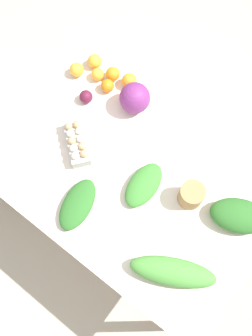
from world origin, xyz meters
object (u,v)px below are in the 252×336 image
Objects in this scene: orange_0 at (107,86)px; orange_3 at (113,74)px; orange_1 at (95,61)px; orange_5 at (129,81)px; greens_bunch_kale at (239,216)px; cabbage_purple at (135,98)px; paper_bag at (191,195)px; greens_bunch_beet_tops at (144,185)px; beet_root at (86,97)px; greens_bunch_scallion at (78,204)px; orange_2 at (77,70)px; orange_4 at (98,74)px; egg_carton at (77,142)px; greens_bunch_chard at (173,272)px.

orange_0 is 0.95× the size of orange_3.
orange_1 is 0.96× the size of orange_5.
greens_bunch_kale is 3.65× the size of orange_3.
orange_5 is (-0.22, -0.01, 0.00)m from orange_1.
greens_bunch_kale is at bearing 165.78° from cabbage_purple.
paper_bag is at bearing 154.62° from cabbage_purple.
greens_bunch_beet_tops is at bearing 147.41° from orange_1.
beet_root is (0.95, -0.06, -0.02)m from greens_bunch_kale.
cabbage_purple is 0.60m from greens_bunch_scallion.
orange_5 is at bearing -156.56° from orange_2.
orange_0 is (0.91, -0.18, -0.01)m from greens_bunch_kale.
greens_bunch_kale is 3.55× the size of orange_2.
orange_2 is at bearing -49.67° from greens_bunch_scallion.
orange_5 is at bearing -17.98° from greens_bunch_kale.
orange_4 is (0.56, -0.34, 0.00)m from greens_bunch_beet_tops.
beet_root is at bearing 29.79° from cabbage_purple.
greens_bunch_kale is (-0.73, 0.19, -0.03)m from cabbage_purple.
orange_3 is 1.09× the size of orange_4.
orange_2 is (0.47, -0.56, 0.01)m from greens_bunch_scallion.
greens_bunch_beet_tops is at bearing 134.12° from orange_5.
orange_4 is at bearing -15.49° from orange_0.
egg_carton is 0.90× the size of greens_bunch_kale.
greens_bunch_chard is 1.15m from orange_1.
orange_1 reaches higher than beet_root.
orange_4 is at bearing -33.32° from greens_bunch_chard.
orange_0 is at bearing -11.17° from greens_bunch_kale.
greens_bunch_chard reaches higher than orange_5.
orange_4 is (-0.06, 0.05, -0.00)m from orange_1.
orange_5 is (0.40, -0.41, 0.01)m from greens_bunch_beet_tops.
egg_carton reaches higher than orange_2.
orange_0 is (-0.05, -0.12, 0.00)m from beet_root.
orange_3 is (-0.17, -0.10, -0.00)m from orange_2.
beet_root is 0.93× the size of orange_3.
egg_carton is at bearing 11.46° from greens_bunch_kale.
greens_bunch_kale is 3.96× the size of orange_4.
orange_2 is 1.03× the size of orange_3.
cabbage_purple reaches higher than orange_3.
beet_root reaches higher than greens_bunch_beet_tops.
paper_bag is 1.66× the size of orange_0.
greens_bunch_chard is 5.41× the size of orange_0.
greens_bunch_beet_tops is 0.57m from orange_5.
orange_3 reaches higher than orange_0.
cabbage_purple is 0.33m from orange_1.
greens_bunch_chard is at bearing -158.72° from egg_carton.
paper_bag is 1.71× the size of orange_4.
cabbage_purple is 0.45m from greens_bunch_beet_tops.
egg_carton is 0.41m from orange_4.
greens_bunch_chard is (-0.72, 0.22, 0.00)m from egg_carton.
greens_bunch_scallion is 0.79m from orange_1.
greens_bunch_scallion is 1.07× the size of greens_bunch_beet_tops.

